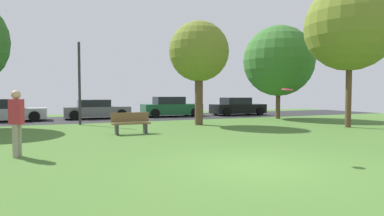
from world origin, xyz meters
name	(u,v)px	position (x,y,z in m)	size (l,w,h in m)	color
ground_plane	(256,167)	(0.00, 0.00, 0.00)	(44.00, 44.00, 0.00)	#47702D
road_strip	(123,118)	(0.00, 16.00, 0.00)	(44.00, 6.40, 0.01)	#28282B
oak_tree_right	(199,52)	(2.90, 9.59, 3.95)	(3.25, 3.25, 5.62)	brown
oak_tree_center	(279,61)	(9.70, 11.44, 3.93)	(4.77, 4.77, 6.32)	brown
maple_tree_near	(350,27)	(9.28, 5.42, 5.04)	(4.41, 4.41, 7.26)	brown
person_catcher	(17,120)	(-5.21, 3.46, 1.00)	(0.38, 0.34, 1.78)	gray
frisbee_disc	(287,90)	(1.18, 0.37, 1.80)	(0.29, 0.29, 0.05)	#EA2D6B
parked_car_silver	(6,111)	(-7.10, 16.24, 0.63)	(4.47, 2.08, 1.37)	#B7B7BC
parked_car_grey	(97,110)	(-1.72, 16.36, 0.60)	(4.31, 2.01, 1.29)	slate
parked_car_green	(171,107)	(3.66, 16.26, 0.68)	(4.41, 1.95, 1.48)	#195633
parked_car_black	(237,107)	(9.03, 15.62, 0.64)	(4.30, 1.99, 1.40)	black
park_bench	(131,123)	(-1.37, 7.11, 0.46)	(1.60, 0.45, 0.90)	brown
street_lamp_post	(79,84)	(-3.06, 12.20, 2.25)	(0.14, 0.14, 4.50)	#2D2D33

